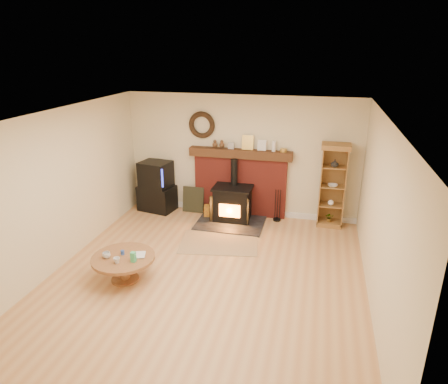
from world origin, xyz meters
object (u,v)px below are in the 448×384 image
(tv_unit, at_px, (157,187))
(curio_cabinet, at_px, (332,185))
(coffee_table, at_px, (123,261))
(wood_stove, at_px, (232,205))

(tv_unit, relative_size, curio_cabinet, 0.65)
(tv_unit, distance_m, coffee_table, 2.94)
(wood_stove, relative_size, coffee_table, 1.41)
(wood_stove, xyz_separation_m, curio_cabinet, (2.02, 0.28, 0.50))
(curio_cabinet, relative_size, coffee_table, 1.75)
(wood_stove, height_order, coffee_table, wood_stove)
(curio_cabinet, bearing_deg, coffee_table, -137.16)
(tv_unit, height_order, coffee_table, tv_unit)
(tv_unit, relative_size, coffee_table, 1.14)
(tv_unit, xyz_separation_m, curio_cabinet, (3.80, 0.08, 0.33))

